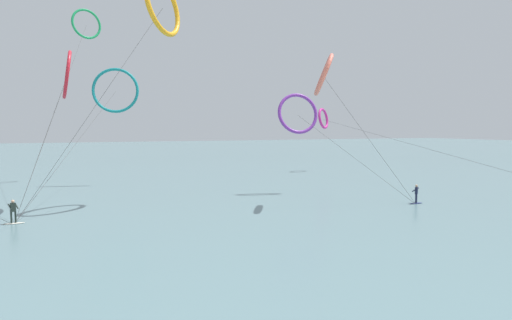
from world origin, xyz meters
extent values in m
cube|color=slate|center=(0.00, 108.54, 0.04)|extent=(400.00, 200.00, 0.08)
ellipsoid|color=silver|center=(-12.51, 37.44, 0.11)|extent=(1.40, 0.40, 0.06)
cylinder|color=#1E2823|center=(-12.38, 37.50, 0.54)|extent=(0.12, 0.12, 0.80)
cylinder|color=#1E2823|center=(-12.63, 37.37, 0.54)|extent=(0.12, 0.12, 0.80)
cube|color=#1E2823|center=(-12.51, 37.44, 1.25)|extent=(0.38, 0.32, 0.62)
sphere|color=tan|center=(-12.51, 37.44, 1.67)|extent=(0.22, 0.22, 0.22)
cylinder|color=#1E2823|center=(-12.31, 37.66, 1.30)|extent=(0.31, 0.49, 0.39)
cylinder|color=#1E2823|center=(-12.71, 37.46, 1.30)|extent=(0.31, 0.49, 0.39)
ellipsoid|color=navy|center=(19.38, 32.15, 0.11)|extent=(1.40, 0.40, 0.06)
cylinder|color=#191E38|center=(19.26, 32.07, 0.54)|extent=(0.12, 0.12, 0.80)
cylinder|color=#191E38|center=(19.50, 32.22, 0.54)|extent=(0.12, 0.12, 0.80)
cube|color=#191E38|center=(19.38, 32.15, 1.25)|extent=(0.38, 0.34, 0.62)
sphere|color=tan|center=(19.38, 32.15, 1.67)|extent=(0.22, 0.22, 0.22)
cylinder|color=#191E38|center=(19.20, 32.15, 1.30)|extent=(0.35, 0.47, 0.39)
cylinder|color=#191E38|center=(19.57, 32.39, 1.30)|extent=(0.35, 0.47, 0.39)
torus|color=red|center=(-8.71, 42.22, 11.15)|extent=(0.89, 4.00, 3.99)
cylinder|color=#3F3F3F|center=(-10.61, 39.83, 5.51)|extent=(3.83, 4.82, 11.03)
torus|color=orange|center=(-0.98, 41.21, 17.30)|extent=(4.67, 4.93, 5.37)
cylinder|color=#3F3F3F|center=(-6.75, 39.32, 8.54)|extent=(11.55, 3.80, 17.10)
torus|color=#199351|center=(-6.10, 63.05, 19.93)|extent=(3.84, 2.01, 3.86)
cylinder|color=#3F3F3F|center=(-9.30, 50.25, 9.89)|extent=(6.44, 25.63, 19.80)
torus|color=purple|center=(13.00, 42.30, 8.26)|extent=(4.50, 2.12, 4.27)
cylinder|color=#3F3F3F|center=(16.19, 37.22, 4.04)|extent=(6.41, 10.18, 8.10)
torus|color=teal|center=(-3.43, 56.62, 11.16)|extent=(5.43, 2.25, 5.35)
cylinder|color=#3F3F3F|center=(-7.97, 47.03, 5.50)|extent=(9.10, 19.20, 11.01)
torus|color=#EA7260|center=(11.39, 34.98, 11.33)|extent=(3.31, 4.16, 3.66)
cylinder|color=#3F3F3F|center=(15.38, 33.56, 5.58)|extent=(8.02, 2.86, 11.16)
torus|color=#CC288E|center=(27.64, 60.29, 8.19)|extent=(3.24, 2.67, 3.29)
cylinder|color=#3F3F3F|center=(27.72, 36.41, 4.00)|extent=(0.18, 47.77, 8.02)
camera|label=1|loc=(-9.00, 3.16, 6.87)|focal=30.33mm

